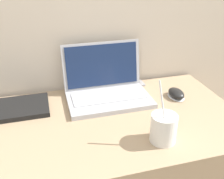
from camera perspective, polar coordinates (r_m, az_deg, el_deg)
laptop at (r=1.16m, az=-1.18°, el=0.60°), size 0.36×0.26×0.23m
drink_cup at (r=0.91m, az=11.16°, el=-8.16°), size 0.09×0.09×0.22m
computer_mouse at (r=1.21m, az=13.80°, el=-0.91°), size 0.07×0.10×0.04m
usb_stick at (r=1.31m, az=6.43°, el=1.38°), size 0.02×0.06×0.01m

